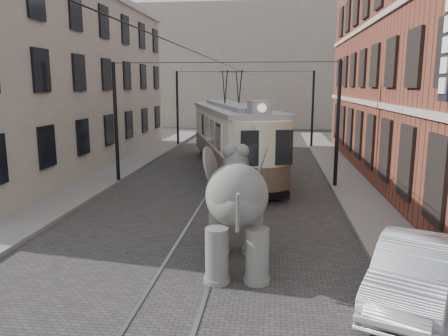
# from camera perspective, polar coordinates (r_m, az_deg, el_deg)

# --- Properties ---
(ground) EXTENTS (120.00, 120.00, 0.00)m
(ground) POSITION_cam_1_polar(r_m,az_deg,el_deg) (15.92, -1.84, -7.14)
(ground) COLOR #3D3B38
(tram_rails) EXTENTS (1.54, 80.00, 0.02)m
(tram_rails) POSITION_cam_1_polar(r_m,az_deg,el_deg) (15.92, -1.84, -7.09)
(tram_rails) COLOR slate
(tram_rails) RESTS_ON ground
(sidewalk_right) EXTENTS (2.00, 60.00, 0.15)m
(sidewalk_right) POSITION_cam_1_polar(r_m,az_deg,el_deg) (16.18, 19.86, -7.21)
(sidewalk_right) COLOR slate
(sidewalk_right) RESTS_ON ground
(sidewalk_left) EXTENTS (2.00, 60.00, 0.15)m
(sidewalk_left) POSITION_cam_1_polar(r_m,az_deg,el_deg) (18.00, -22.88, -5.63)
(sidewalk_left) COLOR slate
(sidewalk_left) RESTS_ON ground
(stucco_building) EXTENTS (7.00, 24.00, 10.00)m
(stucco_building) POSITION_cam_1_polar(r_m,az_deg,el_deg) (28.27, -21.71, 10.23)
(stucco_building) COLOR gray
(stucco_building) RESTS_ON ground
(distant_block) EXTENTS (28.00, 10.00, 14.00)m
(distant_block) POSITION_cam_1_polar(r_m,az_deg,el_deg) (55.07, 4.35, 12.92)
(distant_block) COLOR gray
(distant_block) RESTS_ON ground
(catenary) EXTENTS (11.00, 30.20, 6.00)m
(catenary) POSITION_cam_1_polar(r_m,az_deg,el_deg) (20.22, -0.38, 5.39)
(catenary) COLOR black
(catenary) RESTS_ON ground
(tram) EXTENTS (6.75, 14.58, 5.68)m
(tram) POSITION_cam_1_polar(r_m,az_deg,el_deg) (24.94, 1.02, 6.04)
(tram) COLOR beige
(tram) RESTS_ON ground
(elephant) EXTENTS (3.34, 5.41, 3.15)m
(elephant) POSITION_cam_1_polar(r_m,az_deg,el_deg) (11.77, 1.66, -5.60)
(elephant) COLOR #605E59
(elephant) RESTS_ON ground
(parked_car) EXTENTS (3.23, 4.71, 1.47)m
(parked_car) POSITION_cam_1_polar(r_m,az_deg,el_deg) (11.01, 23.45, -12.36)
(parked_car) COLOR #9F9FA3
(parked_car) RESTS_ON ground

